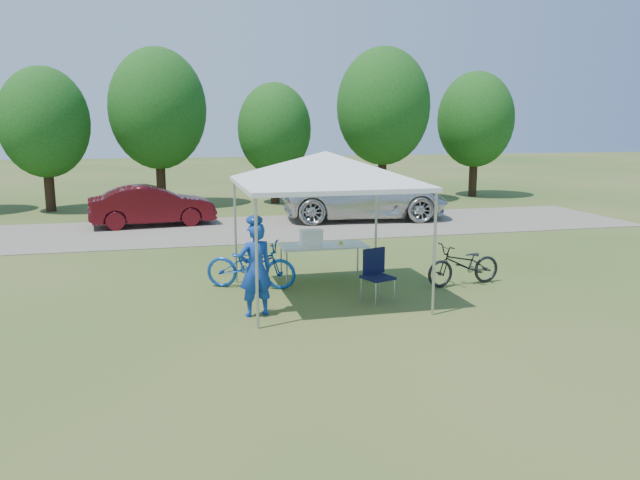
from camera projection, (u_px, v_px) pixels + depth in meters
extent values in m
plane|color=#2D5119|center=(326.00, 297.00, 11.72)|extent=(100.00, 100.00, 0.00)
cube|color=gray|center=(261.00, 228.00, 19.35)|extent=(24.00, 5.00, 0.02)
cylinder|color=#A5A5AA|center=(257.00, 264.00, 9.74)|extent=(0.05, 0.05, 2.10)
cylinder|color=#A5A5AA|center=(434.00, 255.00, 10.45)|extent=(0.05, 0.05, 2.10)
cylinder|color=#A5A5AA|center=(235.00, 232.00, 12.61)|extent=(0.05, 0.05, 2.10)
cylinder|color=#A5A5AA|center=(376.00, 226.00, 13.32)|extent=(0.05, 0.05, 2.10)
cube|color=silver|center=(326.00, 184.00, 11.33)|extent=(3.15, 3.15, 0.08)
pyramid|color=silver|center=(326.00, 151.00, 11.22)|extent=(4.53, 4.53, 0.55)
cylinder|color=#382314|center=(50.00, 188.00, 22.98)|extent=(0.36, 0.36, 1.75)
ellipsoid|color=#144711|center=(44.00, 122.00, 22.54)|extent=(3.20, 3.20, 4.00)
cylinder|color=#382314|center=(161.00, 180.00, 24.47)|extent=(0.36, 0.36, 2.03)
ellipsoid|color=#144711|center=(158.00, 109.00, 23.96)|extent=(3.71, 3.71, 4.64)
cylinder|color=#382314|center=(275.00, 183.00, 25.38)|extent=(0.36, 0.36, 1.61)
ellipsoid|color=#144711|center=(274.00, 129.00, 24.98)|extent=(2.94, 2.94, 3.68)
cylinder|color=#382314|center=(382.00, 176.00, 26.11)|extent=(0.36, 0.36, 2.10)
ellipsoid|color=#144711|center=(383.00, 106.00, 25.59)|extent=(3.84, 3.84, 4.80)
cylinder|color=#382314|center=(473.00, 176.00, 27.78)|extent=(0.36, 0.36, 1.82)
ellipsoid|color=#144711|center=(476.00, 119.00, 27.32)|extent=(3.33, 3.33, 4.16)
cube|color=white|center=(324.00, 246.00, 12.95)|extent=(1.79, 0.74, 0.04)
cylinder|color=#A5A5AA|center=(287.00, 269.00, 12.51)|extent=(0.04, 0.04, 0.69)
cylinder|color=#A5A5AA|center=(367.00, 264.00, 12.91)|extent=(0.04, 0.04, 0.69)
cylinder|color=#A5A5AA|center=(281.00, 262.00, 13.12)|extent=(0.04, 0.04, 0.69)
cylinder|color=#A5A5AA|center=(358.00, 258.00, 13.52)|extent=(0.04, 0.04, 0.69)
cube|color=black|center=(378.00, 278.00, 11.36)|extent=(0.62, 0.62, 0.04)
cube|color=black|center=(374.00, 261.00, 11.54)|extent=(0.47, 0.20, 0.49)
cylinder|color=#A5A5AA|center=(370.00, 294.00, 11.15)|extent=(0.02, 0.02, 0.43)
cylinder|color=#A5A5AA|center=(393.00, 292.00, 11.25)|extent=(0.02, 0.02, 0.43)
cylinder|color=#A5A5AA|center=(363.00, 288.00, 11.56)|extent=(0.02, 0.02, 0.43)
cylinder|color=#A5A5AA|center=(385.00, 286.00, 11.66)|extent=(0.02, 0.02, 0.43)
cube|color=white|center=(311.00, 239.00, 12.85)|extent=(0.43, 0.29, 0.29)
cube|color=white|center=(311.00, 231.00, 12.82)|extent=(0.45, 0.31, 0.04)
cylinder|color=gold|center=(341.00, 243.00, 12.97)|extent=(0.08, 0.08, 0.06)
imported|color=#143BA4|center=(255.00, 269.00, 10.47)|extent=(0.65, 0.50, 1.61)
imported|color=#12429F|center=(251.00, 265.00, 12.31)|extent=(1.90, 1.26, 0.94)
imported|color=black|center=(464.00, 264.00, 12.53)|extent=(1.70, 0.77, 0.86)
imported|color=silver|center=(365.00, 196.00, 21.07)|extent=(5.82, 3.14, 1.55)
imported|color=#4E0D12|center=(152.00, 206.00, 19.71)|extent=(3.99, 1.79, 1.27)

